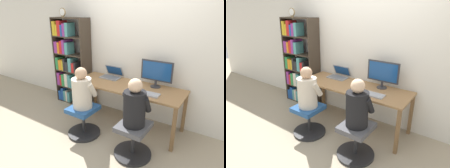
{
  "view_description": "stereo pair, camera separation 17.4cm",
  "coord_description": "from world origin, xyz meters",
  "views": [
    {
      "loc": [
        1.49,
        -2.44,
        1.95
      ],
      "look_at": [
        -0.2,
        0.18,
        0.78
      ],
      "focal_mm": 32.0,
      "sensor_mm": 36.0,
      "label": 1
    },
    {
      "loc": [
        1.64,
        -2.35,
        1.95
      ],
      "look_at": [
        -0.2,
        0.18,
        0.78
      ],
      "focal_mm": 32.0,
      "sensor_mm": 36.0,
      "label": 2
    }
  ],
  "objects": [
    {
      "name": "person_at_laptop",
      "position": [
        -0.44,
        -0.3,
        0.77
      ],
      "size": [
        0.38,
        0.33,
        0.65
      ],
      "color": "beige",
      "rests_on": "office_chair_right"
    },
    {
      "name": "office_chair_right",
      "position": [
        -0.44,
        -0.31,
        0.26
      ],
      "size": [
        0.54,
        0.54,
        0.49
      ],
      "color": "#262628",
      "rests_on": "ground_plane"
    },
    {
      "name": "laptop",
      "position": [
        -0.45,
        0.56,
        0.79
      ],
      "size": [
        0.37,
        0.31,
        0.21
      ],
      "color": "gray",
      "rests_on": "desk"
    },
    {
      "name": "computer_mouse_by_keyboard",
      "position": [
        0.14,
        0.19,
        0.76
      ],
      "size": [
        0.06,
        0.1,
        0.04
      ],
      "color": "black",
      "rests_on": "desk"
    },
    {
      "name": "wall_back",
      "position": [
        0.0,
        0.75,
        1.3
      ],
      "size": [
        10.0,
        0.05,
        2.6
      ],
      "color": "white",
      "rests_on": "ground_plane"
    },
    {
      "name": "office_chair_left",
      "position": [
        0.48,
        -0.33,
        0.26
      ],
      "size": [
        0.54,
        0.54,
        0.49
      ],
      "color": "#262628",
      "rests_on": "ground_plane"
    },
    {
      "name": "desk_clock",
      "position": [
        -1.49,
        0.44,
        1.89
      ],
      "size": [
        0.15,
        0.03,
        0.17
      ],
      "color": "olive",
      "rests_on": "bookshelf"
    },
    {
      "name": "bookshelf",
      "position": [
        -1.5,
        0.51,
        0.87
      ],
      "size": [
        0.78,
        0.32,
        1.8
      ],
      "color": "#382D23",
      "rests_on": "ground_plane"
    },
    {
      "name": "desktop_monitor",
      "position": [
        0.43,
        0.54,
        0.99
      ],
      "size": [
        0.53,
        0.17,
        0.45
      ],
      "color": "#333338",
      "rests_on": "desk"
    },
    {
      "name": "ground_plane",
      "position": [
        0.0,
        0.0,
        0.0
      ],
      "size": [
        14.0,
        14.0,
        0.0
      ],
      "primitive_type": "plane",
      "color": "tan"
    },
    {
      "name": "person_at_monitor",
      "position": [
        0.48,
        -0.32,
        0.78
      ],
      "size": [
        0.36,
        0.32,
        0.65
      ],
      "color": "black",
      "rests_on": "office_chair_left"
    },
    {
      "name": "desk",
      "position": [
        0.0,
        0.34,
        0.67
      ],
      "size": [
        1.92,
        0.68,
        0.74
      ],
      "color": "olive",
      "rests_on": "ground_plane"
    },
    {
      "name": "keyboard",
      "position": [
        0.42,
        0.18,
        0.75
      ],
      "size": [
        0.41,
        0.16,
        0.03
      ],
      "color": "#B2B2B7",
      "rests_on": "desk"
    }
  ]
}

